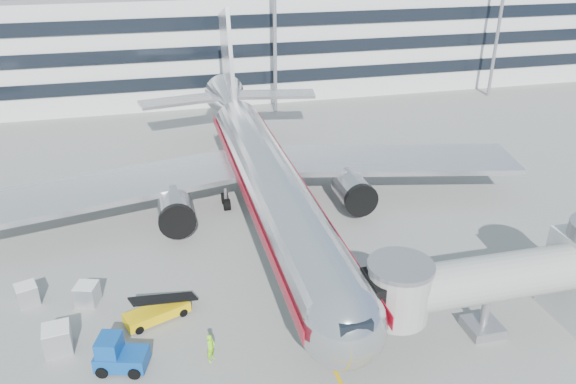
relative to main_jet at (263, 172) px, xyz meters
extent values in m
plane|color=gray|center=(0.00, -11.72, -4.23)|extent=(180.00, 180.00, 0.00)
cube|color=#E2AB0B|center=(0.00, -1.72, -4.23)|extent=(0.25, 70.00, 0.01)
cylinder|color=silver|center=(0.00, -3.72, -0.03)|extent=(5.00, 36.00, 5.00)
sphere|color=silver|center=(0.00, -21.72, -0.03)|extent=(5.00, 5.00, 5.00)
cone|color=silver|center=(0.00, 19.28, 0.57)|extent=(5.00, 10.00, 5.00)
cube|color=black|center=(0.00, -23.22, 1.09)|extent=(1.80, 1.20, 0.90)
cube|color=#B7B7BC|center=(13.00, 1.78, -0.83)|extent=(24.95, 12.07, 0.50)
cube|color=#B7B7BC|center=(-13.00, 1.78, -0.83)|extent=(24.95, 12.07, 0.50)
cylinder|color=#99999E|center=(8.00, -1.72, -2.03)|extent=(3.00, 4.20, 3.00)
cylinder|color=#99999E|center=(-8.00, -1.72, -2.03)|extent=(3.00, 4.20, 3.00)
cylinder|color=black|center=(8.00, -3.72, -2.03)|extent=(3.10, 0.50, 3.10)
cylinder|color=black|center=(-8.00, -3.72, -2.03)|extent=(3.10, 0.50, 3.10)
cube|color=#B7B7BC|center=(0.00, 19.78, 4.97)|extent=(0.45, 9.39, 13.72)
cube|color=#B7B7BC|center=(5.50, 20.28, 1.17)|extent=(10.41, 4.94, 0.35)
cube|color=#B7B7BC|center=(-5.50, 20.28, 1.17)|extent=(10.41, 4.94, 0.35)
cylinder|color=gray|center=(0.00, -19.72, -3.33)|extent=(0.24, 0.24, 1.80)
cylinder|color=black|center=(0.00, -19.72, -3.78)|extent=(0.35, 0.90, 0.90)
cylinder|color=gray|center=(3.20, 2.28, -3.23)|extent=(0.30, 0.30, 2.00)
cylinder|color=gray|center=(-3.20, 2.28, -3.23)|extent=(0.30, 0.30, 2.00)
cube|color=#B00C1E|center=(2.52, -3.72, 0.27)|extent=(0.06, 38.00, 0.90)
cube|color=#B00C1E|center=(-2.52, -3.72, 0.27)|extent=(0.06, 38.00, 0.90)
cylinder|color=#A8A8A3|center=(10.50, -19.72, -0.03)|extent=(13.00, 3.00, 3.00)
cylinder|color=#A8A8A3|center=(4.20, -19.72, -0.03)|extent=(3.80, 3.80, 3.40)
cylinder|color=gray|center=(4.20, -19.72, 1.87)|extent=(4.00, 4.00, 0.30)
cube|color=black|center=(2.90, -19.72, -0.03)|extent=(1.40, 2.60, 2.60)
cylinder|color=gray|center=(10.50, -19.72, -2.63)|extent=(0.56, 0.56, 3.20)
cube|color=gray|center=(10.50, -19.72, -3.88)|extent=(2.20, 2.20, 0.70)
cylinder|color=black|center=(9.60, -19.72, -3.88)|extent=(0.35, 0.70, 0.70)
cylinder|color=black|center=(11.40, -19.72, -3.88)|extent=(0.35, 0.70, 0.70)
cube|color=silver|center=(0.00, 46.28, 3.27)|extent=(150.00, 24.00, 15.00)
cube|color=black|center=(0.00, 34.18, -0.23)|extent=(150.00, 0.30, 1.80)
cube|color=black|center=(0.00, 34.18, 3.77)|extent=(150.00, 0.30, 1.80)
cube|color=black|center=(0.00, 34.18, 7.77)|extent=(150.00, 0.30, 1.80)
cylinder|color=gray|center=(8.00, 30.28, 8.27)|extent=(0.50, 0.50, 25.00)
cylinder|color=gray|center=(42.00, 30.28, 8.27)|extent=(0.50, 0.50, 25.00)
cube|color=yellow|center=(-10.15, -13.25, -3.69)|extent=(4.60, 3.02, 0.69)
cube|color=black|center=(-10.15, -13.25, -2.81)|extent=(4.62, 2.65, 1.51)
cylinder|color=black|center=(-11.86, -13.18, -3.94)|extent=(0.65, 0.47, 0.59)
cylinder|color=black|center=(-11.37, -14.46, -3.94)|extent=(0.65, 0.47, 0.59)
cylinder|color=black|center=(-8.93, -12.04, -3.94)|extent=(0.65, 0.47, 0.59)
cylinder|color=black|center=(-8.44, -13.33, -3.94)|extent=(0.65, 0.47, 0.59)
cube|color=#0D4391|center=(-12.34, -17.47, -3.54)|extent=(3.38, 2.52, 0.97)
cube|color=#0D4391|center=(-12.96, -17.28, -2.57)|extent=(1.70, 1.92, 1.18)
cube|color=black|center=(-12.96, -17.28, -2.19)|extent=(1.54, 1.68, 0.11)
cylinder|color=black|center=(-13.03, -16.41, -3.86)|extent=(0.81, 0.53, 0.75)
cylinder|color=black|center=(-13.50, -17.96, -3.86)|extent=(0.81, 0.53, 0.75)
cylinder|color=black|center=(-11.18, -16.97, -3.86)|extent=(0.81, 0.53, 0.75)
cylinder|color=black|center=(-11.64, -18.52, -3.86)|extent=(0.81, 0.53, 0.75)
cube|color=#B0B2B8|center=(-18.93, -9.20, -3.52)|extent=(1.75, 1.75, 1.42)
cube|color=white|center=(-18.93, -9.20, -2.79)|extent=(1.75, 1.75, 0.05)
cube|color=#B0B2B8|center=(-14.82, -10.23, -3.49)|extent=(1.81, 1.81, 1.49)
cube|color=white|center=(-14.82, -10.23, -2.73)|extent=(1.81, 1.81, 0.06)
cube|color=#B0B2B8|center=(-16.25, -14.86, -3.39)|extent=(1.81, 1.81, 1.69)
cube|color=white|center=(-16.25, -14.86, -2.53)|extent=(1.81, 1.81, 0.06)
imported|color=#85E818|center=(-7.08, -18.11, -3.27)|extent=(0.80, 0.84, 1.94)
camera|label=1|loc=(-8.96, -45.06, 20.00)|focal=35.00mm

